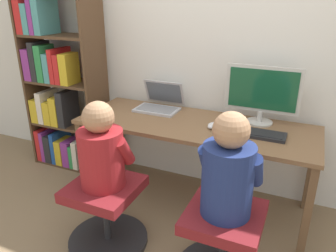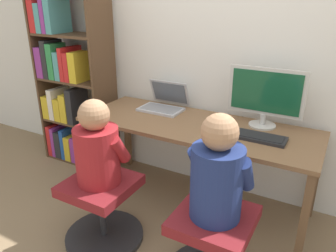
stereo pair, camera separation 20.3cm
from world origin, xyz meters
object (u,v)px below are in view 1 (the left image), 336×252
person_at_laptop (101,150)px  bookshelf (57,88)px  office_chair_left (222,243)px  office_chair_right (106,212)px  desktop_monitor (262,94)px  keyboard (253,133)px  laptop (159,104)px  person_at_monitor (228,171)px

person_at_laptop → bookshelf: bearing=142.6°
office_chair_left → office_chair_right: (-0.81, -0.04, 0.00)m
desktop_monitor → person_at_laptop: 1.25m
keyboard → bookshelf: bookshelf is taller
office_chair_right → person_at_laptop: person_at_laptop is taller
desktop_monitor → office_chair_right: size_ratio=0.99×
desktop_monitor → laptop: size_ratio=1.52×
office_chair_right → person_at_monitor: (0.81, 0.04, 0.49)m
office_chair_left → bookshelf: (-1.89, 0.79, 0.56)m
office_chair_left → bookshelf: bookshelf is taller
office_chair_left → person_at_monitor: person_at_monitor is taller
office_chair_right → person_at_monitor: size_ratio=0.91×
keyboard → office_chair_left: bearing=-91.6°
desktop_monitor → bookshelf: bookshelf is taller
office_chair_left → keyboard: bearing=88.4°
office_chair_right → person_at_laptop: size_ratio=0.97×
laptop → desktop_monitor: bearing=1.3°
desktop_monitor → person_at_laptop: size_ratio=0.96×
office_chair_left → person_at_laptop: 0.94m
person_at_laptop → office_chair_right: bearing=-90.0°
keyboard → person_at_monitor: bearing=-91.6°
office_chair_left → person_at_monitor: bearing=90.0°
person_at_monitor → office_chair_right: bearing=-177.2°
person_at_laptop → bookshelf: bookshelf is taller
keyboard → laptop: bearing=164.8°
office_chair_left → office_chair_right: bearing=-177.5°
office_chair_left → office_chair_right: 0.81m
office_chair_left → person_at_laptop: size_ratio=0.97×
office_chair_right → desktop_monitor: bearing=47.7°
laptop → person_at_monitor: bearing=-46.0°
laptop → keyboard: 0.87m
office_chair_right → person_at_monitor: person_at_monitor is taller
desktop_monitor → office_chair_left: bearing=-91.4°
desktop_monitor → person_at_monitor: size_ratio=0.90×
keyboard → person_at_monitor: (-0.02, -0.63, 0.01)m
laptop → office_chair_right: bearing=-89.0°
keyboard → person_at_laptop: 1.06m
desktop_monitor → person_at_laptop: (-0.83, -0.91, -0.23)m
person_at_monitor → bookshelf: bookshelf is taller
person_at_laptop → bookshelf: 1.36m
laptop → bookshelf: 1.07m
desktop_monitor → keyboard: size_ratio=1.21×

